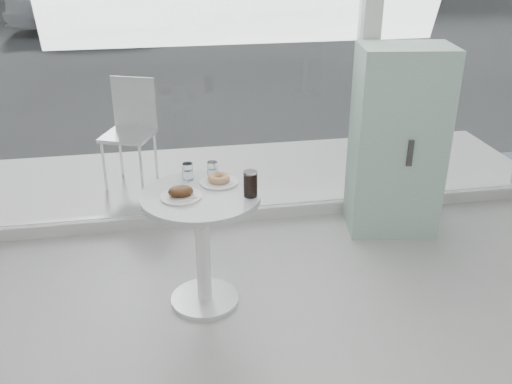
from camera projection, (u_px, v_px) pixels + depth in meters
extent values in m
cube|color=silver|center=(252.00, 212.00, 4.75)|extent=(5.00, 0.12, 0.10)
cube|color=silver|center=(369.00, 30.00, 4.28)|extent=(0.14, 0.14, 3.00)
cube|color=white|center=(144.00, 52.00, 4.05)|extent=(3.21, 0.02, 2.60)
cube|color=white|center=(463.00, 40.00, 4.44)|extent=(1.41, 0.02, 2.60)
cylinder|color=white|center=(205.00, 299.00, 3.70)|extent=(0.44, 0.44, 0.03)
cylinder|color=white|center=(203.00, 252.00, 3.55)|extent=(0.09, 0.09, 0.70)
cylinder|color=white|center=(201.00, 197.00, 3.39)|extent=(0.72, 0.72, 0.04)
cube|color=white|center=(238.00, 177.00, 5.47)|extent=(5.60, 1.60, 0.05)
cube|color=#313131|center=(174.00, 10.00, 16.35)|extent=(40.00, 24.00, 0.00)
cube|color=#82A798|center=(397.00, 142.00, 4.32)|extent=(0.73, 0.55, 1.45)
cube|color=#333333|center=(410.00, 153.00, 4.11)|extent=(0.04, 0.03, 0.20)
cylinder|color=white|center=(104.00, 166.00, 5.04)|extent=(0.02, 0.02, 0.46)
cylinder|color=white|center=(141.00, 169.00, 4.98)|extent=(0.02, 0.02, 0.46)
cylinder|color=white|center=(121.00, 152.00, 5.35)|extent=(0.02, 0.02, 0.46)
cylinder|color=white|center=(156.00, 155.00, 5.29)|extent=(0.02, 0.02, 0.46)
cube|color=white|center=(128.00, 135.00, 5.06)|extent=(0.54, 0.54, 0.03)
cube|color=white|center=(134.00, 102.00, 5.13)|extent=(0.39, 0.17, 0.46)
cylinder|color=silver|center=(181.00, 197.00, 3.34)|extent=(0.24, 0.24, 0.01)
cube|color=silver|center=(184.00, 195.00, 3.33)|extent=(0.14, 0.13, 0.00)
ellipsoid|color=#331C0E|center=(181.00, 191.00, 3.32)|extent=(0.15, 0.12, 0.06)
ellipsoid|color=#331C0E|center=(187.00, 190.00, 3.35)|extent=(0.07, 0.07, 0.04)
cylinder|color=silver|center=(219.00, 182.00, 3.52)|extent=(0.24, 0.24, 0.01)
torus|color=#A4764B|center=(219.00, 178.00, 3.51)|extent=(0.14, 0.14, 0.05)
cylinder|color=white|center=(188.00, 171.00, 3.55)|extent=(0.07, 0.07, 0.11)
cylinder|color=white|center=(188.00, 175.00, 3.56)|extent=(0.06, 0.06, 0.06)
cylinder|color=white|center=(212.00, 170.00, 3.58)|extent=(0.07, 0.07, 0.11)
cylinder|color=white|center=(213.00, 173.00, 3.59)|extent=(0.06, 0.06, 0.06)
cylinder|color=white|center=(250.00, 184.00, 3.32)|extent=(0.08, 0.08, 0.16)
cylinder|color=black|center=(250.00, 185.00, 3.33)|extent=(0.07, 0.07, 0.14)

